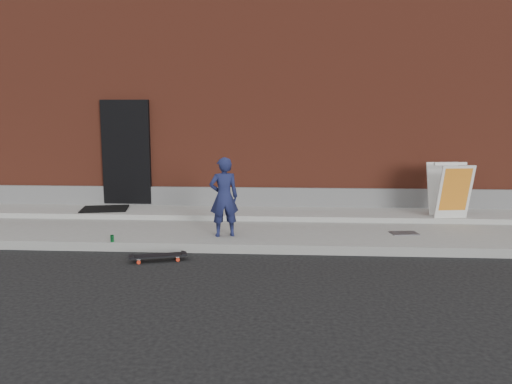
# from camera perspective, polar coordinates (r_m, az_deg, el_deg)

# --- Properties ---
(ground) EXTENTS (80.00, 80.00, 0.00)m
(ground) POSITION_cam_1_polar(r_m,az_deg,el_deg) (8.02, -2.96, -7.05)
(ground) COLOR black
(ground) RESTS_ON ground
(sidewalk) EXTENTS (20.00, 3.00, 0.15)m
(sidewalk) POSITION_cam_1_polar(r_m,az_deg,el_deg) (9.45, -1.92, -4.17)
(sidewalk) COLOR gray
(sidewalk) RESTS_ON ground
(apron) EXTENTS (20.00, 1.20, 0.10)m
(apron) POSITION_cam_1_polar(r_m,az_deg,el_deg) (10.30, -1.44, -2.39)
(apron) COLOR gray
(apron) RESTS_ON sidewalk
(building) EXTENTS (20.00, 8.10, 5.00)m
(building) POSITION_cam_1_polar(r_m,az_deg,el_deg) (14.70, 0.13, 9.89)
(building) COLOR maroon
(building) RESTS_ON ground
(child) EXTENTS (0.56, 0.44, 1.35)m
(child) POSITION_cam_1_polar(r_m,az_deg,el_deg) (8.42, -3.69, -0.57)
(child) COLOR #181D45
(child) RESTS_ON sidewalk
(skateboard) EXTENTS (0.86, 0.45, 0.09)m
(skateboard) POSITION_cam_1_polar(r_m,az_deg,el_deg) (7.74, -11.13, -7.20)
(skateboard) COLOR red
(skateboard) RESTS_ON ground
(pizza_sign) EXTENTS (0.73, 0.83, 1.06)m
(pizza_sign) POSITION_cam_1_polar(r_m,az_deg,el_deg) (10.23, 21.25, 0.23)
(pizza_sign) COLOR silver
(pizza_sign) RESTS_ON apron
(soda_can) EXTENTS (0.07, 0.07, 0.11)m
(soda_can) POSITION_cam_1_polar(r_m,az_deg,el_deg) (8.46, -16.12, -5.13)
(soda_can) COLOR #198139
(soda_can) RESTS_ON sidewalk
(doormat) EXTENTS (1.06, 0.92, 0.03)m
(doormat) POSITION_cam_1_polar(r_m,az_deg,el_deg) (10.87, -16.90, -1.85)
(doormat) COLOR black
(doormat) RESTS_ON apron
(utility_plate) EXTENTS (0.50, 0.36, 0.01)m
(utility_plate) POSITION_cam_1_polar(r_m,az_deg,el_deg) (9.08, 16.57, -4.53)
(utility_plate) COLOR #515156
(utility_plate) RESTS_ON sidewalk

